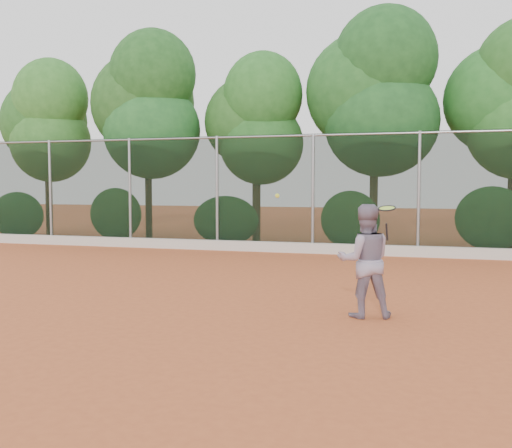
# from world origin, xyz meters

# --- Properties ---
(ground) EXTENTS (80.00, 80.00, 0.00)m
(ground) POSITION_xyz_m (0.00, 0.00, 0.00)
(ground) COLOR #BD572C
(ground) RESTS_ON ground
(concrete_curb) EXTENTS (24.00, 0.20, 0.30)m
(concrete_curb) POSITION_xyz_m (0.00, 6.82, 0.15)
(concrete_curb) COLOR beige
(concrete_curb) RESTS_ON ground
(tennis_player) EXTENTS (0.98, 0.85, 1.72)m
(tennis_player) POSITION_xyz_m (2.27, -0.89, 0.86)
(tennis_player) COLOR gray
(tennis_player) RESTS_ON ground
(chainlink_fence) EXTENTS (24.09, 0.09, 3.50)m
(chainlink_fence) POSITION_xyz_m (-0.00, 7.00, 1.86)
(chainlink_fence) COLOR black
(chainlink_fence) RESTS_ON ground
(foliage_backdrop) EXTENTS (23.70, 3.63, 7.55)m
(foliage_backdrop) POSITION_xyz_m (-0.55, 8.98, 4.40)
(foliage_backdrop) COLOR #482D1B
(foliage_backdrop) RESTS_ON ground
(tennis_racket) EXTENTS (0.31, 0.31, 0.53)m
(tennis_racket) POSITION_xyz_m (2.60, -1.06, 1.63)
(tennis_racket) COLOR black
(tennis_racket) RESTS_ON ground
(tennis_ball_in_flight) EXTENTS (0.07, 0.07, 0.07)m
(tennis_ball_in_flight) POSITION_xyz_m (0.96, -1.14, 1.85)
(tennis_ball_in_flight) COLOR yellow
(tennis_ball_in_flight) RESTS_ON ground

